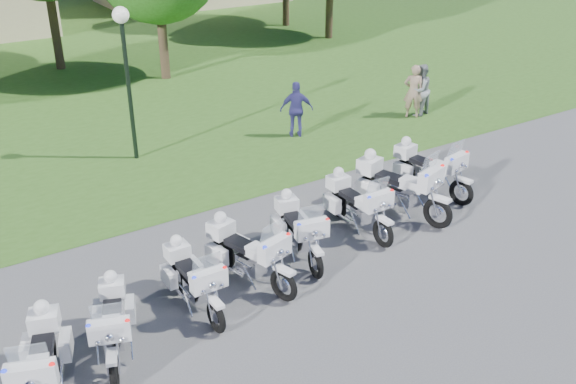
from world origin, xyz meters
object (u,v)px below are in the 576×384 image
motorcycle_0 (42,362)px  motorcycle_4 (298,228)px  bystander_b (420,90)px  lamp_post (124,47)px  motorcycle_7 (429,168)px  motorcycle_2 (193,278)px  motorcycle_1 (113,322)px  motorcycle_6 (398,185)px  bystander_a (413,91)px  motorcycle_5 (357,203)px  motorcycle_3 (247,252)px  bystander_c (297,110)px

motorcycle_0 → motorcycle_4: motorcycle_0 is taller
motorcycle_4 → bystander_b: bearing=-136.0°
lamp_post → bystander_b: size_ratio=2.46×
motorcycle_7 → bystander_b: bearing=-142.2°
motorcycle_2 → motorcycle_7: motorcycle_7 is taller
motorcycle_1 → bystander_b: size_ratio=1.18×
motorcycle_1 → motorcycle_6: bearing=-150.5°
motorcycle_1 → bystander_b: bystander_b is taller
motorcycle_6 → bystander_a: (5.00, 4.92, 0.15)m
motorcycle_1 → motorcycle_7: size_ratio=0.87×
motorcycle_5 → bystander_a: bearing=-141.1°
motorcycle_3 → motorcycle_4: bearing=176.2°
motorcycle_5 → lamp_post: (-2.72, 6.59, 2.55)m
motorcycle_1 → motorcycle_6: (7.26, 1.22, 0.13)m
motorcycle_2 → motorcycle_6: size_ratio=0.85×
motorcycle_1 → motorcycle_3: bearing=-147.6°
motorcycle_6 → bystander_c: (0.80, 5.51, 0.13)m
motorcycle_7 → bystander_c: (-0.61, 5.07, 0.19)m
motorcycle_2 → motorcycle_5: (4.34, 0.70, 0.04)m
motorcycle_6 → motorcycle_7: bearing=-179.0°
motorcycle_0 → motorcycle_4: 5.68m
motorcycle_5 → lamp_post: bearing=-67.2°
motorcycle_3 → motorcycle_4: 1.42m
motorcycle_3 → motorcycle_7: 5.87m
bystander_a → motorcycle_1: bearing=64.1°
motorcycle_1 → motorcycle_4: (4.28, 0.92, 0.03)m
motorcycle_2 → motorcycle_3: bearing=-171.3°
motorcycle_0 → motorcycle_6: motorcycle_6 is taller
motorcycle_3 → lamp_post: size_ratio=0.54×
motorcycle_0 → motorcycle_7: size_ratio=0.93×
motorcycle_2 → lamp_post: lamp_post is taller
motorcycle_2 → bystander_a: size_ratio=1.21×
motorcycle_4 → lamp_post: 7.36m
motorcycle_6 → bystander_b: 7.28m
motorcycle_6 → bystander_c: bearing=-114.8°
motorcycle_1 → lamp_post: 8.80m
motorcycle_3 → motorcycle_5: (3.11, 0.51, -0.02)m
motorcycle_2 → motorcycle_7: bearing=-170.2°
motorcycle_2 → motorcycle_4: 2.66m
motorcycle_7 → motorcycle_0: bearing=0.8°
motorcycle_5 → bystander_c: bearing=-109.9°
bystander_a → motorcycle_5: bearing=76.0°
motorcycle_6 → bystander_a: bearing=-152.0°
motorcycle_1 → motorcycle_2: bearing=-144.8°
motorcycle_4 → bystander_b: (8.32, 5.25, 0.24)m
motorcycle_3 → motorcycle_5: 3.15m
motorcycle_3 → motorcycle_6: motorcycle_6 is taller
motorcycle_7 → bystander_c: size_ratio=1.36×
motorcycle_1 → motorcycle_5: bearing=-149.2°
motorcycle_0 → motorcycle_3: 4.26m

